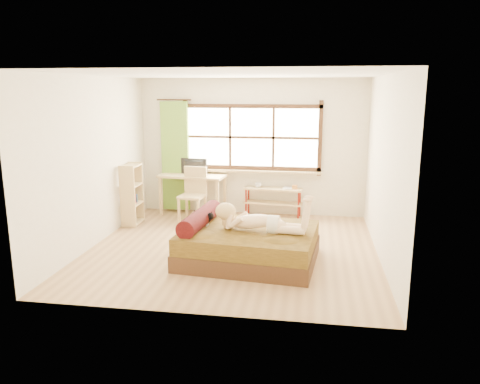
% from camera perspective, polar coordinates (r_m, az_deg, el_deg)
% --- Properties ---
extents(floor, '(4.50, 4.50, 0.00)m').
position_cam_1_polar(floor, '(7.50, -0.90, -6.92)').
color(floor, '#9E754C').
rests_on(floor, ground).
extents(ceiling, '(4.50, 4.50, 0.00)m').
position_cam_1_polar(ceiling, '(7.08, -0.97, 14.16)').
color(ceiling, white).
rests_on(ceiling, wall_back).
extents(wall_back, '(4.50, 0.00, 4.50)m').
position_cam_1_polar(wall_back, '(9.37, 1.44, 5.47)').
color(wall_back, silver).
rests_on(wall_back, floor).
extents(wall_front, '(4.50, 0.00, 4.50)m').
position_cam_1_polar(wall_front, '(5.01, -5.36, -0.73)').
color(wall_front, silver).
rests_on(wall_front, floor).
extents(wall_left, '(0.00, 4.50, 4.50)m').
position_cam_1_polar(wall_left, '(7.87, -17.32, 3.57)').
color(wall_left, silver).
rests_on(wall_left, floor).
extents(wall_right, '(0.00, 4.50, 4.50)m').
position_cam_1_polar(wall_right, '(7.14, 17.17, 2.72)').
color(wall_right, silver).
rests_on(wall_right, floor).
extents(window, '(2.80, 0.16, 1.46)m').
position_cam_1_polar(window, '(9.32, 1.42, 6.42)').
color(window, '#FFEDBF').
rests_on(window, wall_back).
extents(curtain, '(0.55, 0.10, 2.20)m').
position_cam_1_polar(curtain, '(9.61, -7.89, 4.32)').
color(curtain, olive).
rests_on(curtain, wall_back).
extents(bed, '(2.07, 1.72, 0.73)m').
position_cam_1_polar(bed, '(6.93, 0.73, -6.29)').
color(bed, black).
rests_on(bed, floor).
extents(woman, '(1.38, 0.51, 0.58)m').
position_cam_1_polar(woman, '(6.71, 2.35, -2.39)').
color(woman, beige).
rests_on(woman, bed).
extents(kitten, '(0.30, 0.14, 0.23)m').
position_cam_1_polar(kitten, '(7.04, -4.58, -3.16)').
color(kitten, black).
rests_on(kitten, bed).
extents(desk, '(1.37, 0.74, 0.82)m').
position_cam_1_polar(desk, '(9.40, -5.79, 1.47)').
color(desk, tan).
rests_on(desk, floor).
extents(monitor, '(0.55, 0.13, 0.32)m').
position_cam_1_polar(monitor, '(9.40, -5.75, 3.12)').
color(monitor, black).
rests_on(monitor, desk).
extents(chair, '(0.51, 0.51, 1.02)m').
position_cam_1_polar(chair, '(9.06, -5.67, 0.16)').
color(chair, tan).
rests_on(chair, floor).
extents(pipe_shelf, '(1.17, 0.39, 0.65)m').
position_cam_1_polar(pipe_shelf, '(9.30, 4.11, -0.43)').
color(pipe_shelf, tan).
rests_on(pipe_shelf, floor).
extents(cup, '(0.13, 0.13, 0.10)m').
position_cam_1_polar(cup, '(9.29, 2.22, 0.85)').
color(cup, gray).
rests_on(cup, pipe_shelf).
extents(book, '(0.20, 0.26, 0.02)m').
position_cam_1_polar(book, '(9.26, 5.29, 0.51)').
color(book, gray).
rests_on(book, pipe_shelf).
extents(bookshelf, '(0.30, 0.51, 1.14)m').
position_cam_1_polar(bookshelf, '(8.89, -13.04, -0.26)').
color(bookshelf, tan).
rests_on(bookshelf, floor).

